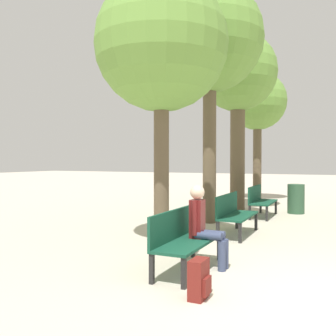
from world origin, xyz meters
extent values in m
cube|color=#144733|center=(-2.05, 0.49, 0.42)|extent=(0.55, 1.60, 0.04)
cube|color=#144733|center=(-2.30, 0.49, 0.67)|extent=(0.04, 1.60, 0.45)
cube|color=black|center=(-1.82, -0.27, 0.20)|extent=(0.06, 0.06, 0.40)
cube|color=black|center=(-1.82, 1.24, 0.20)|extent=(0.06, 0.06, 0.40)
cube|color=black|center=(-2.27, -0.27, 0.20)|extent=(0.06, 0.06, 0.40)
cube|color=black|center=(-2.27, 1.24, 0.20)|extent=(0.06, 0.06, 0.40)
cube|color=#144733|center=(-2.05, 3.38, 0.42)|extent=(0.55, 1.60, 0.04)
cube|color=#144733|center=(-2.30, 3.38, 0.67)|extent=(0.04, 1.60, 0.45)
cube|color=black|center=(-1.82, 2.63, 0.20)|extent=(0.06, 0.06, 0.40)
cube|color=black|center=(-1.82, 4.14, 0.20)|extent=(0.06, 0.06, 0.40)
cube|color=black|center=(-2.27, 2.63, 0.20)|extent=(0.06, 0.06, 0.40)
cube|color=black|center=(-2.27, 4.14, 0.20)|extent=(0.06, 0.06, 0.40)
cube|color=#144733|center=(-2.05, 6.28, 0.42)|extent=(0.55, 1.60, 0.04)
cube|color=#144733|center=(-2.30, 6.28, 0.67)|extent=(0.04, 1.60, 0.45)
cube|color=black|center=(-1.82, 5.52, 0.20)|extent=(0.06, 0.06, 0.40)
cube|color=black|center=(-1.82, 7.04, 0.20)|extent=(0.06, 0.06, 0.40)
cube|color=black|center=(-2.27, 5.52, 0.20)|extent=(0.06, 0.06, 0.40)
cube|color=black|center=(-2.27, 7.04, 0.20)|extent=(0.06, 0.06, 0.40)
cylinder|color=brown|center=(-3.15, 1.82, 1.57)|extent=(0.29, 0.29, 3.14)
sphere|color=olive|center=(-3.15, 1.82, 3.84)|extent=(2.55, 2.55, 2.55)
cylinder|color=brown|center=(-3.15, 4.69, 2.02)|extent=(0.35, 0.35, 4.03)
sphere|color=olive|center=(-3.15, 4.69, 4.80)|extent=(2.79, 2.79, 2.79)
cylinder|color=brown|center=(-3.15, 7.58, 1.92)|extent=(0.48, 0.48, 3.84)
sphere|color=olive|center=(-3.15, 7.58, 4.55)|extent=(2.58, 2.58, 2.58)
cylinder|color=brown|center=(-3.15, 10.78, 1.70)|extent=(0.34, 0.34, 3.40)
sphere|color=olive|center=(-3.15, 10.78, 4.05)|extent=(2.35, 2.35, 2.35)
cylinder|color=#384260|center=(-1.81, 0.68, 0.50)|extent=(0.41, 0.12, 0.12)
cylinder|color=#384260|center=(-1.60, 0.68, 0.22)|extent=(0.12, 0.12, 0.44)
cylinder|color=#384260|center=(-1.81, 0.83, 0.50)|extent=(0.41, 0.12, 0.12)
cylinder|color=#384260|center=(-1.60, 0.83, 0.22)|extent=(0.12, 0.12, 0.44)
cube|color=maroon|center=(-2.02, 0.75, 0.74)|extent=(0.19, 0.22, 0.59)
cylinder|color=maroon|center=(-2.02, 0.63, 0.77)|extent=(0.09, 0.09, 0.53)
cylinder|color=maroon|center=(-2.02, 0.88, 0.77)|extent=(0.09, 0.09, 0.53)
sphere|color=beige|center=(-2.02, 0.75, 1.15)|extent=(0.22, 0.22, 0.22)
cube|color=maroon|center=(-1.53, -0.50, 0.23)|extent=(0.17, 0.31, 0.47)
cube|color=maroon|center=(-1.43, -0.50, 0.16)|extent=(0.04, 0.22, 0.21)
cylinder|color=#2D5138|center=(-1.28, 7.41, 0.45)|extent=(0.51, 0.51, 0.90)
camera|label=1|loc=(-0.01, -4.63, 1.64)|focal=40.00mm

